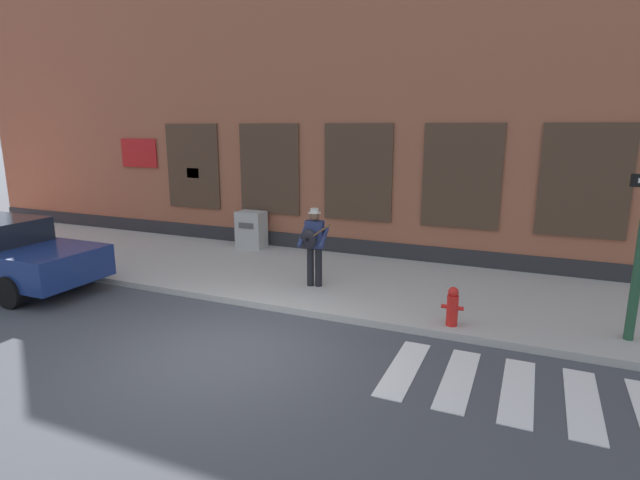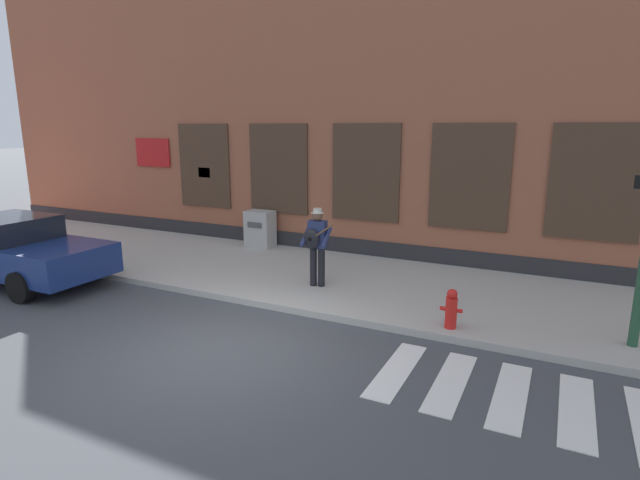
{
  "view_description": "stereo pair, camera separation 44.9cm",
  "coord_description": "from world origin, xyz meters",
  "px_view_note": "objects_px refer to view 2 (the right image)",
  "views": [
    {
      "loc": [
        4.35,
        -6.16,
        3.53
      ],
      "look_at": [
        0.7,
        2.21,
        1.45
      ],
      "focal_mm": 28.0,
      "sensor_mm": 36.0,
      "label": 1
    },
    {
      "loc": [
        4.76,
        -5.97,
        3.53
      ],
      "look_at": [
        0.7,
        2.21,
        1.45
      ],
      "focal_mm": 28.0,
      "sensor_mm": 36.0,
      "label": 2
    }
  ],
  "objects_px": {
    "fire_hydrant": "(451,309)",
    "busker": "(316,243)",
    "red_car": "(16,250)",
    "utility_box": "(260,229)"
  },
  "relations": [
    {
      "from": "red_car",
      "to": "busker",
      "type": "bearing_deg",
      "value": 20.34
    },
    {
      "from": "busker",
      "to": "utility_box",
      "type": "bearing_deg",
      "value": 140.46
    },
    {
      "from": "fire_hydrant",
      "to": "busker",
      "type": "bearing_deg",
      "value": 161.46
    },
    {
      "from": "red_car",
      "to": "fire_hydrant",
      "type": "xyz_separation_m",
      "value": [
        9.64,
        1.37,
        -0.29
      ]
    },
    {
      "from": "busker",
      "to": "utility_box",
      "type": "height_order",
      "value": "busker"
    },
    {
      "from": "busker",
      "to": "fire_hydrant",
      "type": "bearing_deg",
      "value": -18.54
    },
    {
      "from": "red_car",
      "to": "utility_box",
      "type": "distance_m",
      "value": 6.04
    },
    {
      "from": "utility_box",
      "to": "fire_hydrant",
      "type": "relative_size",
      "value": 1.49
    },
    {
      "from": "red_car",
      "to": "utility_box",
      "type": "xyz_separation_m",
      "value": [
        3.39,
        5.0,
        -0.11
      ]
    },
    {
      "from": "utility_box",
      "to": "fire_hydrant",
      "type": "height_order",
      "value": "utility_box"
    }
  ]
}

